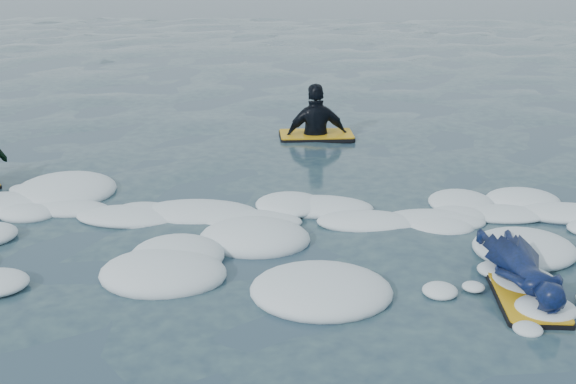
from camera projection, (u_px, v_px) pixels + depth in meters
name	position (u px, v px, depth m)	size (l,w,h in m)	color
ground	(193.00, 274.00, 6.76)	(120.00, 120.00, 0.00)	#172537
foam_band	(211.00, 231.00, 7.73)	(12.00, 3.10, 0.30)	white
prone_woman_unit	(524.00, 271.00, 6.39)	(0.74, 1.52, 0.38)	black
waiting_rider_unit	(316.00, 138.00, 11.20)	(1.22, 0.78, 1.71)	black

